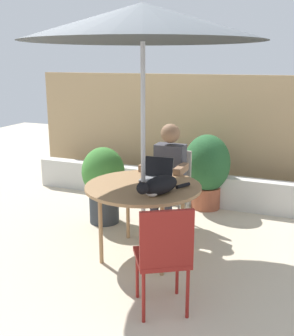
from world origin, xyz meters
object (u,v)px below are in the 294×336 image
Objects in this scene: patio_table at (143,190)px; patio_umbrella at (143,22)px; person_seated at (168,171)px; laptop at (157,173)px; chair_empty at (164,252)px; cat at (159,186)px; potted_plant_by_chair at (103,180)px; chair_occupied at (172,182)px; potted_plant_near_fence at (207,168)px.

patio_table is 1.56m from patio_umbrella.
laptop is at bearing -84.29° from person_seated.
cat is at bearing 113.80° from chair_empty.
cat is at bearing -41.34° from patio_umbrella.
patio_umbrella is 1.46m from cat.
person_seated reaches higher than laptop.
patio_table is at bearing 138.66° from cat.
laptop is (0.05, -0.48, 0.11)m from person_seated.
person_seated is 2.06× the size of cat.
laptop reaches higher than chair_empty.
laptop reaches higher than potted_plant_by_chair.
chair_occupied is 0.90× the size of potted_plant_near_fence.
patio_umbrella reaches higher than potted_plant_near_fence.
cat is at bearing -41.34° from patio_table.
chair_occupied is (0.00, 0.90, -0.16)m from patio_table.
laptop is at bearing 113.02° from chair_empty.
potted_plant_by_chair reaches higher than patio_table.
potted_plant_near_fence is at bearing 42.88° from potted_plant_by_chair.
chair_empty is 0.90× the size of potted_plant_near_fence.
laptop is 0.32× the size of potted_plant_near_fence.
cat is (0.19, -0.48, 0.02)m from laptop.
patio_table is 1.91× the size of cat.
patio_table is at bearing -98.81° from potted_plant_near_fence.
chair_occupied is 0.96× the size of potted_plant_by_chair.
person_seated is at bearing 90.00° from patio_table.
patio_umbrella is at bearing -90.00° from chair_occupied.
potted_plant_near_fence is (0.25, 0.69, 0.02)m from chair_occupied.
chair_occupied is 0.83m from potted_plant_by_chair.
patio_table is 0.92× the size of person_seated.
laptop is at bearing 79.84° from patio_table.
chair_occupied is at bearing 90.00° from patio_table.
patio_table is at bearing -90.00° from person_seated.
potted_plant_by_chair is at bearing -137.12° from potted_plant_near_fence.
patio_umbrella is (0.00, 0.00, 1.56)m from patio_table.
chair_empty is at bearing -71.80° from person_seated.
person_seated is 1.24× the size of potted_plant_near_fence.
cat reaches higher than chair_empty.
patio_table is 0.29m from laptop.
patio_umbrella is 1.95m from chair_occupied.
chair_empty is at bearing -66.20° from cat.
patio_table is 1.28× the size of chair_occupied.
potted_plant_by_chair is (-0.83, 0.37, -0.28)m from laptop.
potted_plant_by_chair reaches higher than chair_empty.
patio_table is at bearing -90.00° from chair_occupied.
potted_plant_near_fence is 1.07× the size of potted_plant_by_chair.
chair_empty is 1.71m from person_seated.
cat is (-0.29, 0.66, 0.30)m from chair_empty.
patio_umbrella is at bearing -98.81° from potted_plant_near_fence.
patio_umbrella reaches higher than potted_plant_by_chair.
patio_umbrella is 1.96× the size of person_seated.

